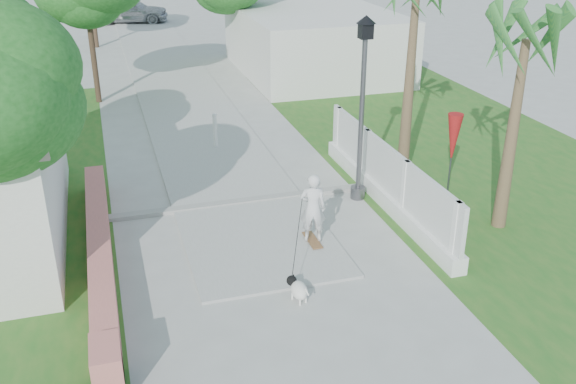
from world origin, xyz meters
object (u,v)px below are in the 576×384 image
object	(u,v)px
parked_car	(129,10)
patio_umbrella	(453,139)
street_lamp	(362,104)
bollard	(215,129)
dog	(298,289)
skateboarder	(303,230)

from	to	relation	value
parked_car	patio_umbrella	bearing A→B (deg)	-155.81
street_lamp	parked_car	distance (m)	27.52
bollard	dog	xyz separation A→B (m)	(-0.07, -8.34, -0.34)
street_lamp	skateboarder	size ratio (longest dim) A/B	2.04
bollard	dog	distance (m)	8.35
street_lamp	patio_umbrella	xyz separation A→B (m)	(1.90, -1.00, -0.74)
street_lamp	skateboarder	world-z (taller)	street_lamp
street_lamp	dog	world-z (taller)	street_lamp
street_lamp	dog	distance (m)	5.21
dog	patio_umbrella	bearing A→B (deg)	10.97
bollard	skateboarder	distance (m)	7.04
parked_car	street_lamp	bearing A→B (deg)	-159.31
bollard	parked_car	distance (m)	22.75
patio_umbrella	parked_car	bearing A→B (deg)	101.02
street_lamp	bollard	size ratio (longest dim) A/B	4.07
street_lamp	parked_car	xyz separation A→B (m)	(-3.60, 27.24, -1.65)
parked_car	skateboarder	bearing A→B (deg)	-164.25
street_lamp	bollard	world-z (taller)	street_lamp
skateboarder	street_lamp	bearing A→B (deg)	-114.67
skateboarder	dog	distance (m)	1.49
skateboarder	parked_car	xyz separation A→B (m)	(-1.34, 29.76, 0.04)
skateboarder	parked_car	distance (m)	29.79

